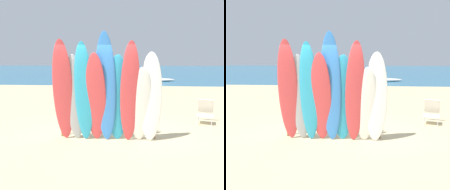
# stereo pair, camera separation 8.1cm
# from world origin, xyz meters

# --- Properties ---
(ground) EXTENTS (60.00, 60.00, 0.00)m
(ground) POSITION_xyz_m (0.00, 14.00, 0.00)
(ground) COLOR #D3BC8C
(ocean_water) EXTENTS (60.00, 40.00, 0.02)m
(ocean_water) POSITION_xyz_m (0.00, 32.37, 0.01)
(ocean_water) COLOR teal
(ocean_water) RESTS_ON ground
(surfboard_rack) EXTENTS (2.68, 0.07, 0.62)m
(surfboard_rack) POSITION_xyz_m (0.00, 0.00, 0.48)
(surfboard_rack) COLOR brown
(surfboard_rack) RESTS_ON ground
(surfboard_red_0) EXTENTS (0.59, 0.82, 2.65)m
(surfboard_red_0) POSITION_xyz_m (-1.09, -0.52, 1.32)
(surfboard_red_0) COLOR #D13D42
(surfboard_red_0) RESTS_ON ground
(surfboard_grey_1) EXTENTS (0.48, 0.60, 2.30)m
(surfboard_grey_1) POSITION_xyz_m (-0.81, -0.43, 1.15)
(surfboard_grey_1) COLOR #999EA3
(surfboard_grey_1) RESTS_ON ground
(surfboard_teal_2) EXTENTS (0.48, 0.68, 2.59)m
(surfboard_teal_2) POSITION_xyz_m (-0.56, -0.52, 1.30)
(surfboard_teal_2) COLOR #289EC6
(surfboard_teal_2) RESTS_ON ground
(surfboard_red_3) EXTENTS (0.55, 0.70, 2.33)m
(surfboard_red_3) POSITION_xyz_m (-0.26, -0.48, 1.17)
(surfboard_red_3) COLOR #D13D42
(surfboard_red_3) RESTS_ON ground
(surfboard_blue_4) EXTENTS (0.55, 0.62, 2.83)m
(surfboard_blue_4) POSITION_xyz_m (-0.01, -0.48, 1.41)
(surfboard_blue_4) COLOR #337AD1
(surfboard_blue_4) RESTS_ON ground
(surfboard_teal_5) EXTENTS (0.61, 0.56, 2.29)m
(surfboard_teal_5) POSITION_xyz_m (0.29, -0.39, 1.14)
(surfboard_teal_5) COLOR #289EC6
(surfboard_teal_5) RESTS_ON ground
(surfboard_red_6) EXTENTS (0.55, 0.79, 2.60)m
(surfboard_red_6) POSITION_xyz_m (0.60, -0.56, 1.30)
(surfboard_red_6) COLOR #D13D42
(surfboard_red_6) RESTS_ON ground
(surfboard_white_7) EXTENTS (0.59, 0.66, 2.00)m
(surfboard_white_7) POSITION_xyz_m (0.88, -0.44, 1.00)
(surfboard_white_7) COLOR white
(surfboard_white_7) RESTS_ON ground
(surfboard_white_8) EXTENTS (0.60, 0.58, 2.35)m
(surfboard_white_8) POSITION_xyz_m (1.13, -0.46, 1.17)
(surfboard_white_8) COLOR white
(surfboard_white_8) RESTS_ON ground
(beachgoer_near_rack) EXTENTS (0.63, 0.37, 1.75)m
(beachgoer_near_rack) POSITION_xyz_m (-0.52, 8.47, 1.01)
(beachgoer_near_rack) COLOR brown
(beachgoer_near_rack) RESTS_ON ground
(beachgoer_strolling) EXTENTS (0.62, 0.36, 1.74)m
(beachgoer_strolling) POSITION_xyz_m (-1.71, 2.94, 1.00)
(beachgoer_strolling) COLOR tan
(beachgoer_strolling) RESTS_ON ground
(beachgoer_photographing) EXTENTS (0.51, 0.40, 1.59)m
(beachgoer_photographing) POSITION_xyz_m (-2.06, 6.21, 0.92)
(beachgoer_photographing) COLOR #9E704C
(beachgoer_photographing) RESTS_ON ground
(beach_chair_red) EXTENTS (0.69, 0.84, 0.80)m
(beach_chair_red) POSITION_xyz_m (3.14, 1.75, 0.42)
(beach_chair_red) COLOR #B7B7BC
(beach_chair_red) RESTS_ON ground
(distant_boat) EXTENTS (4.27, 1.63, 0.34)m
(distant_boat) POSITION_xyz_m (2.51, 15.64, 0.15)
(distant_boat) COLOR silver
(distant_boat) RESTS_ON ground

